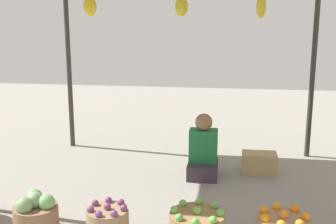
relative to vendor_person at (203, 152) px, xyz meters
The scene contains 5 objects.
ground_plane 0.47m from the vendor_person, 156.07° to the right, with size 14.00×14.00×0.00m, color gray.
vendor_person is the anchor object (origin of this frame).
basket_cabbages 2.14m from the vendor_person, 130.69° to the right, with size 0.40×0.40×0.38m.
basket_purple_onions 1.80m from the vendor_person, 113.71° to the right, with size 0.37×0.37×0.33m.
wooden_crate_near_vendor 0.75m from the vendor_person, 17.78° to the left, with size 0.43×0.28×0.25m, color tan.
Camera 1 is at (0.62, -4.72, 1.87)m, focal length 44.63 mm.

